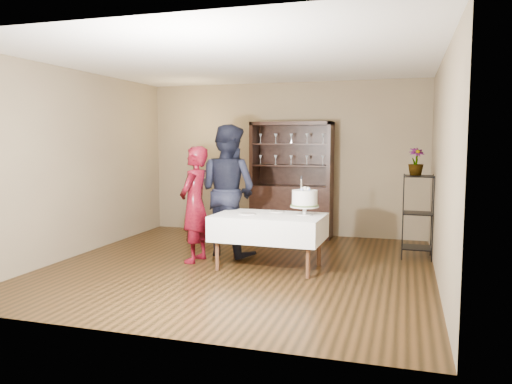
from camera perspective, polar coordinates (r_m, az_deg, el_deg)
floor at (r=6.77m, az=-1.87°, el=-8.49°), size 5.00×5.00×0.00m
ceiling at (r=6.63m, az=-1.96°, el=14.71°), size 5.00×5.00×0.00m
back_wall at (r=8.97m, az=3.22°, el=3.79°), size 5.00×0.02×2.70m
wall_left at (r=7.74m, az=-19.76°, el=3.10°), size 0.02×5.00×2.70m
wall_right at (r=6.23m, az=20.43°, el=2.46°), size 0.02×5.00×2.70m
china_hutch at (r=8.74m, az=4.09°, el=-0.79°), size 1.40×0.48×2.00m
plant_etagere at (r=7.49m, az=17.99°, el=-2.30°), size 0.42×0.42×1.20m
cake_table at (r=6.59m, az=1.50°, el=-4.06°), size 1.46×0.93×0.71m
woman at (r=6.95m, az=-7.01°, el=-1.40°), size 0.42×0.61×1.61m
man at (r=7.29m, az=-3.24°, el=0.18°), size 1.10×0.97×1.91m
cake at (r=6.55m, az=5.59°, el=-0.84°), size 0.41×0.41×0.51m
plate_near at (r=6.60m, az=-0.96°, el=-2.51°), size 0.27×0.27×0.01m
plate_far at (r=6.80m, az=2.45°, el=-2.25°), size 0.23×0.23×0.01m
potted_plant at (r=7.43m, az=17.81°, el=3.32°), size 0.29×0.29×0.39m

